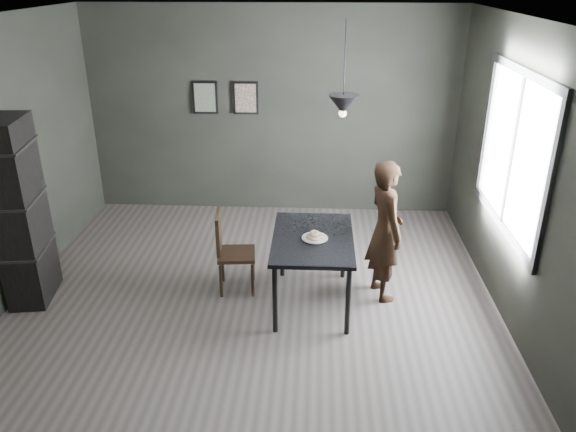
# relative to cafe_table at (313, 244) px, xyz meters

# --- Properties ---
(ground) EXTENTS (5.00, 5.00, 0.00)m
(ground) POSITION_rel_cafe_table_xyz_m (-0.60, 0.00, -0.67)
(ground) COLOR #3C3634
(ground) RESTS_ON ground
(back_wall) EXTENTS (5.00, 0.10, 2.80)m
(back_wall) POSITION_rel_cafe_table_xyz_m (-0.60, 2.50, 0.73)
(back_wall) COLOR black
(back_wall) RESTS_ON ground
(ceiling) EXTENTS (5.00, 5.00, 0.02)m
(ceiling) POSITION_rel_cafe_table_xyz_m (-0.60, 0.00, 2.13)
(ceiling) COLOR silver
(ceiling) RESTS_ON ground
(window_assembly) EXTENTS (0.04, 1.96, 1.56)m
(window_assembly) POSITION_rel_cafe_table_xyz_m (1.87, 0.20, 0.93)
(window_assembly) COLOR white
(window_assembly) RESTS_ON ground
(cafe_table) EXTENTS (0.80, 1.20, 0.75)m
(cafe_table) POSITION_rel_cafe_table_xyz_m (0.00, 0.00, 0.00)
(cafe_table) COLOR black
(cafe_table) RESTS_ON ground
(white_plate) EXTENTS (0.23, 0.23, 0.01)m
(white_plate) POSITION_rel_cafe_table_xyz_m (0.02, -0.05, 0.08)
(white_plate) COLOR white
(white_plate) RESTS_ON cafe_table
(donut_pile) EXTENTS (0.18, 0.18, 0.08)m
(donut_pile) POSITION_rel_cafe_table_xyz_m (0.02, -0.05, 0.12)
(donut_pile) COLOR #F6E1BF
(donut_pile) RESTS_ON white_plate
(woman) EXTENTS (0.50, 0.63, 1.49)m
(woman) POSITION_rel_cafe_table_xyz_m (0.73, 0.20, 0.08)
(woman) COLOR black
(woman) RESTS_ON ground
(wood_chair) EXTENTS (0.43, 0.43, 0.90)m
(wood_chair) POSITION_rel_cafe_table_xyz_m (-0.89, 0.22, -0.16)
(wood_chair) COLOR black
(wood_chair) RESTS_ON ground
(shelf_unit) EXTENTS (0.45, 0.69, 1.92)m
(shelf_unit) POSITION_rel_cafe_table_xyz_m (-2.92, -0.04, 0.29)
(shelf_unit) COLOR black
(shelf_unit) RESTS_ON ground
(pendant_lamp) EXTENTS (0.28, 0.28, 0.86)m
(pendant_lamp) POSITION_rel_cafe_table_xyz_m (0.25, 0.10, 1.38)
(pendant_lamp) COLOR black
(pendant_lamp) RESTS_ON ground
(framed_print_left) EXTENTS (0.34, 0.04, 0.44)m
(framed_print_left) POSITION_rel_cafe_table_xyz_m (-1.50, 2.47, 0.93)
(framed_print_left) COLOR black
(framed_print_left) RESTS_ON ground
(framed_print_right) EXTENTS (0.34, 0.04, 0.44)m
(framed_print_right) POSITION_rel_cafe_table_xyz_m (-0.95, 2.47, 0.93)
(framed_print_right) COLOR black
(framed_print_right) RESTS_ON ground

